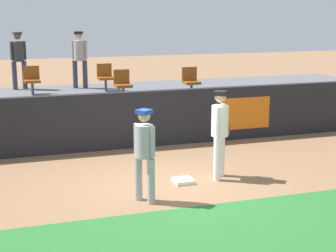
{
  "coord_description": "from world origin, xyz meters",
  "views": [
    {
      "loc": [
        -3.34,
        -9.79,
        3.53
      ],
      "look_at": [
        0.3,
        1.16,
        1.0
      ],
      "focal_mm": 57.06,
      "sensor_mm": 36.0,
      "label": 1
    }
  ],
  "objects_px": {
    "seat_back_left": "(32,78)",
    "spectator_hooded": "(19,56)",
    "seat_front_right": "(191,80)",
    "seat_back_center": "(105,76)",
    "first_base": "(183,181)",
    "seat_front_center": "(123,83)",
    "player_runner_visitor": "(144,149)",
    "player_fielder_home": "(220,128)",
    "spectator_capped": "(79,56)"
  },
  "relations": [
    {
      "from": "seat_front_right",
      "to": "spectator_hooded",
      "type": "height_order",
      "value": "spectator_hooded"
    },
    {
      "from": "first_base",
      "to": "seat_front_center",
      "type": "bearing_deg",
      "value": 91.86
    },
    {
      "from": "player_fielder_home",
      "to": "seat_front_right",
      "type": "bearing_deg",
      "value": -155.34
    },
    {
      "from": "seat_back_left",
      "to": "spectator_hooded",
      "type": "xyz_separation_m",
      "value": [
        -0.29,
        1.17,
        0.57
      ]
    },
    {
      "from": "first_base",
      "to": "spectator_capped",
      "type": "relative_size",
      "value": 0.22
    },
    {
      "from": "player_fielder_home",
      "to": "seat_back_center",
      "type": "xyz_separation_m",
      "value": [
        -1.11,
        6.34,
        0.42
      ]
    },
    {
      "from": "first_base",
      "to": "spectator_hooded",
      "type": "relative_size",
      "value": 0.22
    },
    {
      "from": "seat_front_right",
      "to": "seat_front_center",
      "type": "bearing_deg",
      "value": -180.0
    },
    {
      "from": "first_base",
      "to": "seat_front_right",
      "type": "distance_m",
      "value": 5.2
    },
    {
      "from": "seat_front_right",
      "to": "seat_back_center",
      "type": "relative_size",
      "value": 1.0
    },
    {
      "from": "seat_back_center",
      "to": "spectator_hooded",
      "type": "height_order",
      "value": "spectator_hooded"
    },
    {
      "from": "seat_back_center",
      "to": "player_fielder_home",
      "type": "bearing_deg",
      "value": -80.03
    },
    {
      "from": "player_fielder_home",
      "to": "spectator_capped",
      "type": "height_order",
      "value": "spectator_capped"
    },
    {
      "from": "spectator_capped",
      "to": "spectator_hooded",
      "type": "bearing_deg",
      "value": 9.76
    },
    {
      "from": "player_fielder_home",
      "to": "spectator_hooded",
      "type": "xyz_separation_m",
      "value": [
        -3.63,
        7.51,
        0.99
      ]
    },
    {
      "from": "first_base",
      "to": "player_runner_visitor",
      "type": "distance_m",
      "value": 1.66
    },
    {
      "from": "first_base",
      "to": "seat_front_center",
      "type": "xyz_separation_m",
      "value": [
        -0.15,
        4.61,
        1.46
      ]
    },
    {
      "from": "player_fielder_home",
      "to": "spectator_capped",
      "type": "xyz_separation_m",
      "value": [
        -1.76,
        7.15,
        0.99
      ]
    },
    {
      "from": "seat_front_center",
      "to": "seat_back_center",
      "type": "bearing_deg",
      "value": 93.87
    },
    {
      "from": "player_fielder_home",
      "to": "seat_front_center",
      "type": "height_order",
      "value": "player_fielder_home"
    },
    {
      "from": "spectator_hooded",
      "to": "first_base",
      "type": "bearing_deg",
      "value": 96.31
    },
    {
      "from": "seat_front_right",
      "to": "spectator_capped",
      "type": "distance_m",
      "value": 3.89
    },
    {
      "from": "seat_front_center",
      "to": "player_runner_visitor",
      "type": "bearing_deg",
      "value": -99.53
    },
    {
      "from": "spectator_capped",
      "to": "seat_front_center",
      "type": "bearing_deg",
      "value": 127.3
    },
    {
      "from": "seat_back_left",
      "to": "spectator_capped",
      "type": "bearing_deg",
      "value": 27.18
    },
    {
      "from": "player_runner_visitor",
      "to": "spectator_hooded",
      "type": "bearing_deg",
      "value": 159.08
    },
    {
      "from": "first_base",
      "to": "seat_back_center",
      "type": "bearing_deg",
      "value": 92.43
    },
    {
      "from": "seat_back_center",
      "to": "player_runner_visitor",
      "type": "bearing_deg",
      "value": -96.23
    },
    {
      "from": "seat_back_center",
      "to": "seat_front_center",
      "type": "distance_m",
      "value": 1.8
    },
    {
      "from": "player_fielder_home",
      "to": "seat_back_left",
      "type": "relative_size",
      "value": 2.23
    },
    {
      "from": "player_fielder_home",
      "to": "spectator_capped",
      "type": "bearing_deg",
      "value": -128.38
    },
    {
      "from": "player_runner_visitor",
      "to": "seat_back_left",
      "type": "bearing_deg",
      "value": 158.71
    },
    {
      "from": "seat_front_center",
      "to": "spectator_hooded",
      "type": "bearing_deg",
      "value": 131.56
    },
    {
      "from": "seat_back_left",
      "to": "seat_front_center",
      "type": "height_order",
      "value": "same"
    },
    {
      "from": "seat_back_left",
      "to": "spectator_hooded",
      "type": "distance_m",
      "value": 1.34
    },
    {
      "from": "player_fielder_home",
      "to": "spectator_hooded",
      "type": "distance_m",
      "value": 8.4
    },
    {
      "from": "seat_front_right",
      "to": "seat_front_center",
      "type": "distance_m",
      "value": 2.05
    },
    {
      "from": "seat_back_left",
      "to": "seat_back_center",
      "type": "bearing_deg",
      "value": -0.0
    },
    {
      "from": "seat_front_center",
      "to": "first_base",
      "type": "bearing_deg",
      "value": -88.14
    },
    {
      "from": "first_base",
      "to": "spectator_hooded",
      "type": "bearing_deg",
      "value": 110.17
    },
    {
      "from": "spectator_hooded",
      "to": "spectator_capped",
      "type": "distance_m",
      "value": 1.9
    },
    {
      "from": "player_fielder_home",
      "to": "seat_back_center",
      "type": "height_order",
      "value": "player_fielder_home"
    },
    {
      "from": "first_base",
      "to": "seat_front_center",
      "type": "distance_m",
      "value": 4.84
    },
    {
      "from": "seat_front_center",
      "to": "spectator_capped",
      "type": "distance_m",
      "value": 2.78
    },
    {
      "from": "first_base",
      "to": "seat_front_right",
      "type": "height_order",
      "value": "seat_front_right"
    },
    {
      "from": "seat_back_left",
      "to": "seat_front_center",
      "type": "bearing_deg",
      "value": -37.5
    },
    {
      "from": "first_base",
      "to": "player_fielder_home",
      "type": "xyz_separation_m",
      "value": [
        0.84,
        0.07,
        1.04
      ]
    },
    {
      "from": "player_runner_visitor",
      "to": "spectator_hooded",
      "type": "height_order",
      "value": "spectator_hooded"
    },
    {
      "from": "player_fielder_home",
      "to": "player_runner_visitor",
      "type": "height_order",
      "value": "player_fielder_home"
    },
    {
      "from": "first_base",
      "to": "seat_back_left",
      "type": "bearing_deg",
      "value": 111.28
    }
  ]
}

